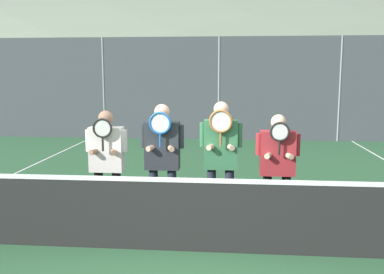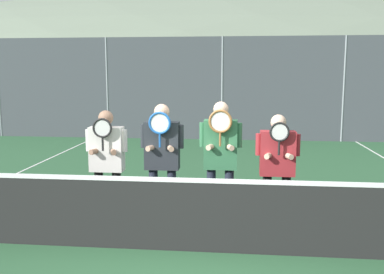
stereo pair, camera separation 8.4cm
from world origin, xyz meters
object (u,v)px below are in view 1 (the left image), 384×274
at_px(player_center_left, 162,154).
at_px(car_far_left, 38,105).
at_px(car_left_of_center, 149,107).
at_px(player_center_right, 221,154).
at_px(player_leftmost, 107,158).
at_px(player_rightmost, 277,161).
at_px(car_center, 272,106).

relative_size(player_center_left, car_far_left, 0.44).
height_order(player_center_left, car_left_of_center, player_center_left).
relative_size(player_center_left, player_center_right, 0.98).
distance_m(player_leftmost, car_far_left, 13.12).
bearing_deg(car_far_left, player_rightmost, -52.26).
bearing_deg(player_leftmost, car_left_of_center, 97.73).
height_order(player_center_left, player_center_right, player_center_right).
bearing_deg(car_center, player_center_right, -98.98).
distance_m(player_center_left, player_rightmost, 1.66).
relative_size(player_rightmost, car_center, 0.39).
xyz_separation_m(player_leftmost, car_left_of_center, (-1.50, 11.06, -0.14)).
relative_size(player_center_right, car_left_of_center, 0.41).
relative_size(player_leftmost, car_left_of_center, 0.38).
height_order(car_left_of_center, car_center, car_center).
height_order(player_leftmost, player_center_left, player_center_left).
relative_size(player_leftmost, car_center, 0.40).
distance_m(player_leftmost, car_left_of_center, 11.17).
bearing_deg(car_center, player_center_left, -103.18).
relative_size(player_rightmost, car_far_left, 0.40).
xyz_separation_m(player_leftmost, player_center_right, (1.67, 0.04, 0.08)).
bearing_deg(car_left_of_center, car_far_left, 175.05).
bearing_deg(player_leftmost, player_center_left, 0.84).
bearing_deg(player_rightmost, car_far_left, 127.74).
xyz_separation_m(car_far_left, car_center, (9.76, -0.44, 0.06)).
bearing_deg(car_left_of_center, player_center_left, -78.12).
relative_size(player_rightmost, car_left_of_center, 0.37).
bearing_deg(car_far_left, car_center, -2.56).
distance_m(player_center_left, car_center, 11.33).
bearing_deg(player_center_right, player_leftmost, -178.74).
xyz_separation_m(player_rightmost, car_far_left, (-8.83, 11.40, -0.11)).
xyz_separation_m(player_center_right, car_left_of_center, (-3.17, 11.03, -0.22)).
bearing_deg(car_left_of_center, player_rightmost, -70.09).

